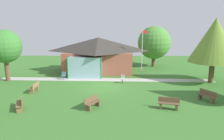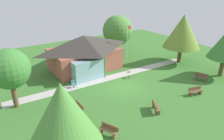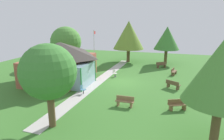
{
  "view_description": "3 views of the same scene",
  "coord_description": "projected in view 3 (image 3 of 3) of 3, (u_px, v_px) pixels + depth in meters",
  "views": [
    {
      "loc": [
        1.01,
        -19.87,
        5.85
      ],
      "look_at": [
        0.75,
        2.31,
        1.18
      ],
      "focal_mm": 33.41,
      "sensor_mm": 36.0,
      "label": 1
    },
    {
      "loc": [
        -12.72,
        -16.68,
        10.64
      ],
      "look_at": [
        0.07,
        2.28,
        1.1
      ],
      "focal_mm": 33.88,
      "sensor_mm": 36.0,
      "label": 2
    },
    {
      "loc": [
        -21.03,
        -5.08,
        6.93
      ],
      "look_at": [
        -0.12,
        1.1,
        1.37
      ],
      "focal_mm": 31.86,
      "sensor_mm": 36.0,
      "label": 3
    }
  ],
  "objects": [
    {
      "name": "bench_mid_left",
      "position": [
        125.0,
        102.0,
        16.25
      ],
      "size": [
        0.45,
        1.5,
        0.84
      ],
      "rotation": [
        0.0,
        0.0,
        1.57
      ],
      "color": "olive",
      "rests_on": "ground_plane"
    },
    {
      "name": "tree_west_hedge",
      "position": [
        48.0,
        72.0,
        12.4
      ],
      "size": [
        3.57,
        3.57,
        5.54
      ],
      "color": "brown",
      "rests_on": "ground_plane"
    },
    {
      "name": "footpath",
      "position": [
        100.0,
        80.0,
        23.36
      ],
      "size": [
        23.7,
        2.03,
        0.03
      ],
      "primitive_type": "cube",
      "rotation": [
        0.0,
        0.0,
        -0.03
      ],
      "color": "#BCB7B2",
      "rests_on": "ground_plane"
    },
    {
      "name": "tree_east_hedge",
      "position": [
        129.0,
        35.0,
        32.42
      ],
      "size": [
        5.03,
        5.03,
        6.73
      ],
      "color": "brown",
      "rests_on": "ground_plane"
    },
    {
      "name": "patio_chair_lawn_spare",
      "position": [
        115.0,
        73.0,
        24.65
      ],
      "size": [
        0.58,
        0.58,
        0.86
      ],
      "rotation": [
        0.0,
        0.0,
        2.75
      ],
      "color": "beige",
      "rests_on": "ground_plane"
    },
    {
      "name": "tree_lawn_corner",
      "position": [
        224.0,
        70.0,
        10.37
      ],
      "size": [
        4.05,
        4.05,
        6.23
      ],
      "color": "brown",
      "rests_on": "ground_plane"
    },
    {
      "name": "bench_front_left",
      "position": [
        177.0,
        105.0,
        15.61
      ],
      "size": [
        1.01,
        1.55,
        0.84
      ],
      "rotation": [
        0.0,
        0.0,
        1.99
      ],
      "color": "brown",
      "rests_on": "ground_plane"
    },
    {
      "name": "tree_behind_pavilion_right",
      "position": [
        66.0,
        42.0,
        31.01
      ],
      "size": [
        4.77,
        4.77,
        5.9
      ],
      "color": "brown",
      "rests_on": "ground_plane"
    },
    {
      "name": "flagpole",
      "position": [
        94.0,
        48.0,
        27.3
      ],
      "size": [
        0.64,
        0.08,
        5.54
      ],
      "color": "silver",
      "rests_on": "ground_plane"
    },
    {
      "name": "bench_front_center",
      "position": [
        173.0,
        85.0,
        20.47
      ],
      "size": [
        1.17,
        1.5,
        0.84
      ],
      "rotation": [
        0.0,
        0.0,
        4.15
      ],
      "color": "brown",
      "rests_on": "ground_plane"
    },
    {
      "name": "bench_lawn_far_right",
      "position": [
        161.0,
        65.0,
        29.25
      ],
      "size": [
        1.15,
        1.51,
        0.84
      ],
      "rotation": [
        0.0,
        0.0,
        2.12
      ],
      "color": "brown",
      "rests_on": "ground_plane"
    },
    {
      "name": "pavilion",
      "position": [
        61.0,
        61.0,
        22.9
      ],
      "size": [
        9.4,
        7.42,
        4.45
      ],
      "color": "#A35642",
      "rests_on": "ground_plane"
    },
    {
      "name": "ground_plane",
      "position": [
        122.0,
        82.0,
        22.65
      ],
      "size": [
        44.0,
        44.0,
        0.0
      ],
      "primitive_type": "plane",
      "color": "#3D752D"
    },
    {
      "name": "bench_front_right",
      "position": [
        174.0,
        72.0,
        25.55
      ],
      "size": [
        1.56,
        0.79,
        0.84
      ],
      "rotation": [
        0.0,
        0.0,
        2.9
      ],
      "color": "brown",
      "rests_on": "ground_plane"
    },
    {
      "name": "patio_chair_west",
      "position": [
        83.0,
        90.0,
        18.93
      ],
      "size": [
        0.48,
        0.48,
        0.86
      ],
      "rotation": [
        0.0,
        0.0,
        3.05
      ],
      "color": "teal",
      "rests_on": "ground_plane"
    },
    {
      "name": "tree_far_east",
      "position": [
        167.0,
        38.0,
        31.16
      ],
      "size": [
        3.97,
        3.97,
        5.88
      ],
      "color": "brown",
      "rests_on": "ground_plane"
    }
  ]
}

